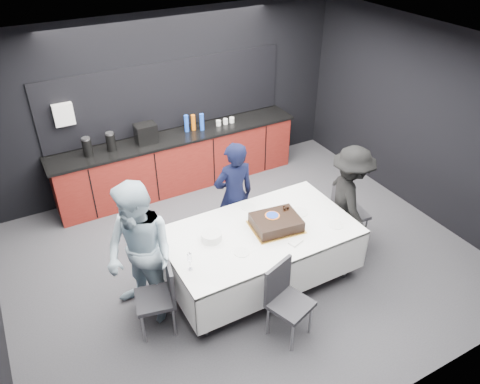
{
  "coord_description": "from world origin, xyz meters",
  "views": [
    {
      "loc": [
        -2.38,
        -4.22,
        4.26
      ],
      "look_at": [
        0.0,
        0.1,
        1.05
      ],
      "focal_mm": 35.0,
      "sensor_mm": 36.0,
      "label": 1
    }
  ],
  "objects_px": {
    "party_table": "(260,239)",
    "person_right": "(349,200)",
    "chair_left": "(161,292)",
    "chair_right": "(346,210)",
    "chair_near": "(285,296)",
    "person_center": "(234,196)",
    "person_left": "(140,255)",
    "plate_stack": "(211,236)",
    "cake_assembly": "(276,223)",
    "champagne_flute": "(190,258)"
  },
  "relations": [
    {
      "from": "party_table",
      "to": "person_right",
      "type": "height_order",
      "value": "person_right"
    },
    {
      "from": "chair_left",
      "to": "chair_right",
      "type": "distance_m",
      "value": 2.81
    },
    {
      "from": "chair_near",
      "to": "person_center",
      "type": "relative_size",
      "value": 0.58
    },
    {
      "from": "party_table",
      "to": "person_left",
      "type": "xyz_separation_m",
      "value": [
        -1.45,
        0.13,
        0.25
      ]
    },
    {
      "from": "chair_near",
      "to": "chair_left",
      "type": "bearing_deg",
      "value": 148.88
    },
    {
      "from": "plate_stack",
      "to": "chair_near",
      "type": "bearing_deg",
      "value": -67.6
    },
    {
      "from": "plate_stack",
      "to": "party_table",
      "type": "bearing_deg",
      "value": -11.6
    },
    {
      "from": "cake_assembly",
      "to": "person_center",
      "type": "bearing_deg",
      "value": 98.96
    },
    {
      "from": "cake_assembly",
      "to": "chair_near",
      "type": "bearing_deg",
      "value": -115.57
    },
    {
      "from": "party_table",
      "to": "cake_assembly",
      "type": "xyz_separation_m",
      "value": [
        0.2,
        -0.04,
        0.21
      ]
    },
    {
      "from": "party_table",
      "to": "person_right",
      "type": "bearing_deg",
      "value": 0.13
    },
    {
      "from": "chair_right",
      "to": "chair_near",
      "type": "relative_size",
      "value": 1.0
    },
    {
      "from": "chair_right",
      "to": "chair_near",
      "type": "height_order",
      "value": "same"
    },
    {
      "from": "cake_assembly",
      "to": "champagne_flute",
      "type": "height_order",
      "value": "champagne_flute"
    },
    {
      "from": "chair_right",
      "to": "person_left",
      "type": "distance_m",
      "value": 2.93
    },
    {
      "from": "champagne_flute",
      "to": "person_center",
      "type": "relative_size",
      "value": 0.14
    },
    {
      "from": "chair_left",
      "to": "party_table",
      "type": "bearing_deg",
      "value": 6.57
    },
    {
      "from": "plate_stack",
      "to": "person_right",
      "type": "distance_m",
      "value": 1.99
    },
    {
      "from": "person_right",
      "to": "person_center",
      "type": "bearing_deg",
      "value": 76.82
    },
    {
      "from": "plate_stack",
      "to": "person_left",
      "type": "xyz_separation_m",
      "value": [
        -0.86,
        0.01,
        0.06
      ]
    },
    {
      "from": "plate_stack",
      "to": "person_right",
      "type": "relative_size",
      "value": 0.16
    },
    {
      "from": "chair_near",
      "to": "person_right",
      "type": "relative_size",
      "value": 0.6
    },
    {
      "from": "party_table",
      "to": "person_center",
      "type": "distance_m",
      "value": 0.81
    },
    {
      "from": "person_right",
      "to": "chair_left",
      "type": "bearing_deg",
      "value": 110.96
    },
    {
      "from": "party_table",
      "to": "person_left",
      "type": "height_order",
      "value": "person_left"
    },
    {
      "from": "party_table",
      "to": "chair_near",
      "type": "height_order",
      "value": "chair_near"
    },
    {
      "from": "plate_stack",
      "to": "person_center",
      "type": "relative_size",
      "value": 0.15
    },
    {
      "from": "cake_assembly",
      "to": "party_table",
      "type": "bearing_deg",
      "value": 167.95
    },
    {
      "from": "cake_assembly",
      "to": "person_right",
      "type": "xyz_separation_m",
      "value": [
        1.19,
        0.05,
        -0.08
      ]
    },
    {
      "from": "chair_right",
      "to": "person_center",
      "type": "xyz_separation_m",
      "value": [
        -1.38,
        0.7,
        0.26
      ]
    },
    {
      "from": "person_left",
      "to": "champagne_flute",
      "type": "bearing_deg",
      "value": 25.51
    },
    {
      "from": "chair_right",
      "to": "person_right",
      "type": "bearing_deg",
      "value": -125.66
    },
    {
      "from": "champagne_flute",
      "to": "chair_near",
      "type": "bearing_deg",
      "value": -37.31
    },
    {
      "from": "plate_stack",
      "to": "chair_right",
      "type": "bearing_deg",
      "value": -0.86
    },
    {
      "from": "cake_assembly",
      "to": "chair_near",
      "type": "distance_m",
      "value": 0.96
    },
    {
      "from": "chair_near",
      "to": "person_left",
      "type": "xyz_separation_m",
      "value": [
        -1.26,
        0.99,
        0.36
      ]
    },
    {
      "from": "person_right",
      "to": "chair_right",
      "type": "bearing_deg",
      "value": -18.01
    },
    {
      "from": "cake_assembly",
      "to": "person_left",
      "type": "height_order",
      "value": "person_left"
    },
    {
      "from": "person_center",
      "to": "person_left",
      "type": "xyz_separation_m",
      "value": [
        -1.52,
        -0.66,
        0.09
      ]
    },
    {
      "from": "person_center",
      "to": "chair_left",
      "type": "bearing_deg",
      "value": 35.29
    },
    {
      "from": "person_left",
      "to": "person_right",
      "type": "relative_size",
      "value": 1.15
    },
    {
      "from": "chair_left",
      "to": "person_center",
      "type": "relative_size",
      "value": 0.58
    },
    {
      "from": "cake_assembly",
      "to": "champagne_flute",
      "type": "distance_m",
      "value": 1.23
    },
    {
      "from": "chair_right",
      "to": "person_left",
      "type": "relative_size",
      "value": 0.52
    },
    {
      "from": "person_left",
      "to": "plate_stack",
      "type": "bearing_deg",
      "value": 64.36
    },
    {
      "from": "plate_stack",
      "to": "person_right",
      "type": "bearing_deg",
      "value": -3.41
    },
    {
      "from": "party_table",
      "to": "person_center",
      "type": "relative_size",
      "value": 1.46
    },
    {
      "from": "cake_assembly",
      "to": "plate_stack",
      "type": "bearing_deg",
      "value": 168.29
    },
    {
      "from": "champagne_flute",
      "to": "chair_right",
      "type": "relative_size",
      "value": 0.24
    },
    {
      "from": "champagne_flute",
      "to": "chair_near",
      "type": "xyz_separation_m",
      "value": [
        0.83,
        -0.63,
        -0.4
      ]
    }
  ]
}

